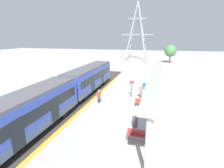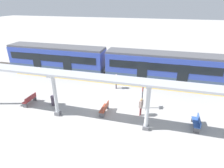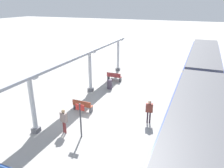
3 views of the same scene
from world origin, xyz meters
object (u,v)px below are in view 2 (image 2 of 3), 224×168
bench_near_end (30,100)px  trash_bin (54,100)px  bench_far_end (105,108)px  platform_info_sign (142,95)px  passenger_by_the_benches (141,105)px  canopy_pillar_second (55,95)px  passenger_waiting_near_edge (116,80)px  bench_mid_platform (197,122)px  canopy_pillar_third (147,107)px  train_near_carriage (57,58)px  train_far_carriage (162,67)px

bench_near_end → trash_bin: size_ratio=1.69×
trash_bin → bench_far_end: bearing=88.9°
platform_info_sign → passenger_by_the_benches: bearing=1.8°
canopy_pillar_second → passenger_waiting_near_edge: (-6.20, 3.47, -0.85)m
bench_mid_platform → platform_info_sign: 4.69m
canopy_pillar_second → bench_mid_platform: size_ratio=2.45×
bench_far_end → trash_bin: bearing=-91.1°
canopy_pillar_third → bench_near_end: size_ratio=2.44×
canopy_pillar_third → trash_bin: bearing=-99.3°
canopy_pillar_second → passenger_waiting_near_edge: size_ratio=2.27×
canopy_pillar_second → trash_bin: canopy_pillar_second is taller
canopy_pillar_second → platform_info_sign: canopy_pillar_second is taller
canopy_pillar_second → platform_info_sign: bearing=113.5°
trash_bin → passenger_waiting_near_edge: 6.72m
train_near_carriage → bench_mid_platform: (7.96, 16.06, -1.39)m
trash_bin → passenger_waiting_near_edge: passenger_waiting_near_edge is taller
bench_far_end → platform_info_sign: platform_info_sign is taller
bench_near_end → trash_bin: (-0.44, 2.18, 0.00)m
canopy_pillar_third → bench_mid_platform: bearing=107.9°
canopy_pillar_third → platform_info_sign: (-2.87, -0.64, -0.54)m
trash_bin → passenger_by_the_benches: (-0.34, 7.81, 0.55)m
canopy_pillar_third → platform_info_sign: size_ratio=1.68×
train_near_carriage → canopy_pillar_third: 15.41m
train_far_carriage → platform_info_sign: 6.46m
train_far_carriage → platform_info_sign: train_far_carriage is taller
train_far_carriage → bench_near_end: size_ratio=8.42×
canopy_pillar_third → passenger_waiting_near_edge: canopy_pillar_third is taller
train_near_carriage → bench_mid_platform: size_ratio=8.45×
train_far_carriage → canopy_pillar_third: 9.17m
passenger_by_the_benches → canopy_pillar_second: bearing=-75.6°
canopy_pillar_second → train_near_carriage: bearing=-150.5°
train_near_carriage → train_far_carriage: bearing=90.0°
train_far_carriage → train_near_carriage: bearing=-90.0°
bench_mid_platform → passenger_by_the_benches: passenger_by_the_benches is taller
passenger_waiting_near_edge → train_near_carriage: bearing=-108.8°
train_far_carriage → canopy_pillar_second: canopy_pillar_second is taller
passenger_by_the_benches → train_near_carriage: bearing=-122.1°
train_far_carriage → passenger_by_the_benches: bearing=-11.1°
platform_info_sign → passenger_waiting_near_edge: platform_info_sign is taller
passenger_waiting_near_edge → bench_mid_platform: bearing=55.9°
train_far_carriage → canopy_pillar_third: size_ratio=3.44×
bench_near_end → canopy_pillar_second: bearing=74.4°
train_near_carriage → bench_mid_platform: train_near_carriage is taller
train_near_carriage → passenger_waiting_near_edge: 9.17m
bench_near_end → trash_bin: 2.23m
train_far_carriage → platform_info_sign: size_ratio=5.77×
train_near_carriage → train_far_carriage: (0.00, 13.28, 0.00)m
canopy_pillar_second → canopy_pillar_third: size_ratio=1.00×
passenger_waiting_near_edge → train_far_carriage: bearing=122.4°
canopy_pillar_third → passenger_by_the_benches: (-1.71, -0.60, -0.87)m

